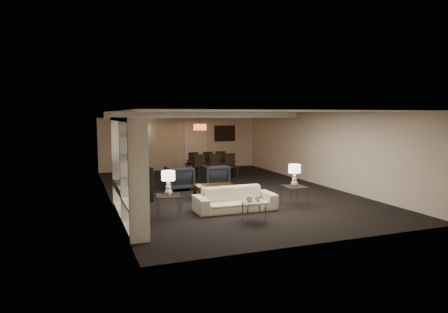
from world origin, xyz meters
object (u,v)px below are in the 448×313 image
sofa (235,199)px  floor_lamp (143,150)px  vase_amber (131,152)px  chair_nm (217,167)px  armchair_right (214,176)px  side_table_right (294,196)px  side_table_left (169,206)px  pendant_light (200,127)px  chair_fm (206,163)px  chair_fl (192,163)px  marble_table (254,212)px  vase_blue (135,179)px  table_lamp_left (168,183)px  table_lamp_right (294,175)px  armchair_left (179,178)px  chair_fr (220,162)px  coffee_table (214,192)px  chair_nr (231,166)px  floor_speaker (152,185)px  chair_nl (201,167)px  dining_table (211,169)px

sofa → floor_lamp: bearing=97.7°
vase_amber → chair_nm: vase_amber is taller
armchair_right → side_table_right: size_ratio=1.49×
side_table_right → side_table_left: bearing=180.0°
chair_nm → pendant_light: bearing=104.2°
sofa → chair_fm: 6.28m
side_table_right → chair_fl: (-1.06, 6.16, 0.21)m
marble_table → chair_fl: 7.29m
vase_blue → floor_lamp: size_ratio=0.10×
table_lamp_left → chair_nm: 5.69m
pendant_light → table_lamp_right: (0.73, -6.06, -1.11)m
table_lamp_right → vase_amber: vase_amber is taller
armchair_left → chair_fr: chair_fr is taller
coffee_table → armchair_left: (-0.60, 1.70, 0.18)m
vase_amber → chair_fm: (3.88, 6.87, -1.18)m
chair_nm → table_lamp_left: bearing=-119.6°
armchair_left → side_table_left: armchair_left is taller
vase_amber → chair_fl: 7.71m
vase_amber → chair_fm: 7.98m
armchair_right → side_table_right: 3.48m
side_table_left → table_lamp_right: 3.44m
chair_fl → floor_lamp: 2.35m
sofa → chair_fl: chair_fl is taller
chair_nr → floor_lamp: (-2.84, 2.91, 0.47)m
table_lamp_left → chair_fl: 6.59m
side_table_right → chair_fl: chair_fl is taller
floor_lamp → floor_speaker: bearing=-97.3°
vase_blue → pendant_light: bearing=63.6°
sofa → chair_fm: size_ratio=2.18×
side_table_left → marble_table: bearing=-32.9°
chair_nr → chair_fl: same height
coffee_table → armchair_left: bearing=109.4°
sofa → chair_nl: (0.64, 4.86, 0.17)m
dining_table → chair_fr: 0.90m
armchair_left → armchair_right: size_ratio=1.00×
chair_fr → vase_amber: bearing=64.2°
chair_fl → chair_fr: same height
chair_nm → chair_nr: bearing=1.6°
vase_blue → vase_amber: (0.00, 0.50, 0.50)m
chair_nl → chair_nr: bearing=-0.2°
chair_fm → chair_nr: bearing=107.2°
chair_fl → armchair_left: bearing=59.2°
dining_table → chair_nm: size_ratio=1.92×
armchair_left → chair_fm: chair_fm is taller
sofa → vase_amber: vase_amber is taller
sofa → side_table_left: (-1.70, 0.00, -0.04)m
armchair_left → table_lamp_right: 4.05m
table_lamp_right → vase_blue: (-4.34, -1.21, 0.34)m
side_table_right → table_lamp_right: 0.55m
vase_blue → chair_nm: size_ratio=0.20×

